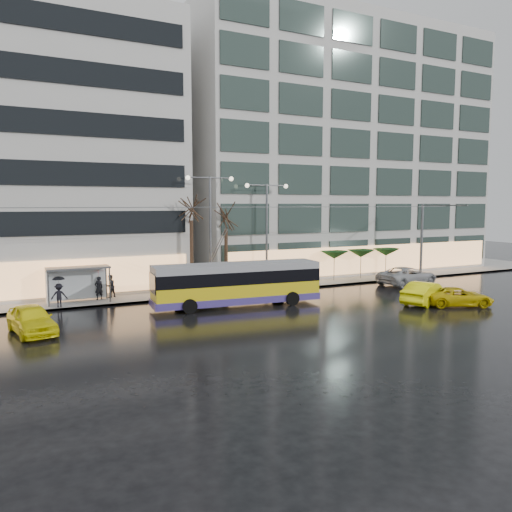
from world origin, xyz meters
TOP-DOWN VIEW (x-y plane):
  - ground at (0.00, 0.00)m, footprint 140.00×140.00m
  - sidewalk at (2.00, 14.00)m, footprint 80.00×10.00m
  - kerb at (2.00, 9.05)m, footprint 80.00×0.10m
  - building_right at (19.00, 19.00)m, footprint 32.00×14.00m
  - trolleybus at (1.69, 5.11)m, footprint 11.76×4.97m
  - catenary at (1.00, 7.94)m, footprint 42.24×5.12m
  - bus_shelter at (-8.38, 10.69)m, footprint 4.20×1.60m
  - street_lamp_near at (2.00, 10.80)m, footprint 3.96×0.36m
  - street_lamp_far at (7.00, 10.80)m, footprint 3.96×0.36m
  - tree_a at (0.50, 11.00)m, footprint 3.20×3.20m
  - tree_b at (3.50, 11.20)m, footprint 3.20×3.20m
  - parasol_a at (14.00, 11.00)m, footprint 2.50×2.50m
  - parasol_b at (17.00, 11.00)m, footprint 2.50×2.50m
  - parasol_c at (20.00, 11.00)m, footprint 2.50×2.50m
  - taxi_a at (-11.33, 3.35)m, footprint 2.74×4.93m
  - taxi_b at (13.90, -0.13)m, footprint 5.06×3.32m
  - taxi_c at (15.38, -1.71)m, footprint 5.07×3.85m
  - sedan_silver at (18.72, 6.75)m, footprint 5.96×3.26m
  - pedestrian_a at (-6.57, 10.99)m, footprint 1.19×1.21m
  - pedestrian_b at (-5.68, 11.50)m, footprint 1.03×0.95m
  - pedestrian_c at (-9.38, 9.40)m, footprint 1.11×0.93m

SIDE VIEW (x-z plane):
  - ground at x=0.00m, z-range 0.00..0.00m
  - sidewalk at x=2.00m, z-range 0.00..0.15m
  - kerb at x=2.00m, z-range 0.00..0.15m
  - taxi_c at x=15.38m, z-range 0.00..1.28m
  - taxi_b at x=13.90m, z-range 0.00..1.57m
  - sedan_silver at x=18.72m, z-range 0.00..1.58m
  - taxi_a at x=-11.33m, z-range 0.00..1.59m
  - pedestrian_b at x=-5.68m, z-range 0.15..1.84m
  - pedestrian_c at x=-9.38m, z-range 0.21..2.32m
  - trolleybus at x=1.69m, z-range -1.23..4.15m
  - pedestrian_a at x=-6.57m, z-range 0.50..2.69m
  - bus_shelter at x=-8.38m, z-range 0.71..3.22m
  - parasol_a at x=14.00m, z-range 1.12..3.77m
  - parasol_b at x=17.00m, z-range 1.12..3.77m
  - parasol_c at x=20.00m, z-range 1.12..3.77m
  - catenary at x=1.00m, z-range 0.75..7.75m
  - street_lamp_far at x=7.00m, z-range 1.45..9.98m
  - street_lamp_near at x=2.00m, z-range 1.48..10.51m
  - tree_b at x=3.50m, z-range 2.55..10.25m
  - tree_a at x=0.50m, z-range 2.89..11.29m
  - building_right at x=19.00m, z-range 0.15..25.15m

